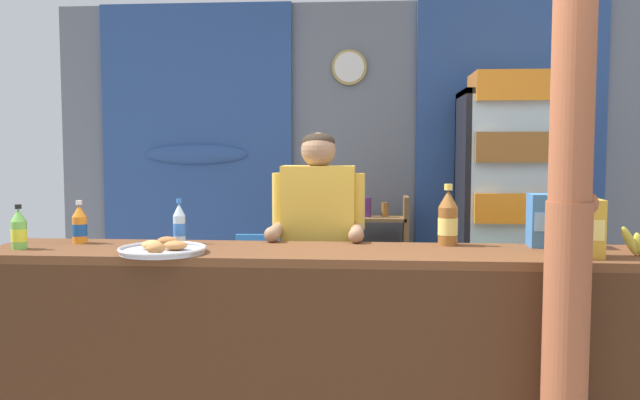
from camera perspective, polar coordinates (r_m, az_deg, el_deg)
back_wall_curtained at (r=5.29m, az=3.08°, el=2.91°), size 4.75×0.22×2.58m
stall_counter at (r=3.15m, az=1.72°, el=-11.42°), size 3.39×0.56×0.99m
timber_post at (r=2.84m, az=20.34°, el=-1.17°), size 0.20×0.18×2.52m
drink_fridge at (r=4.91m, az=15.45°, el=-0.33°), size 0.64×0.66×1.98m
bottle_shelf_rack at (r=5.05m, az=4.71°, el=-5.71°), size 0.48×0.28×1.11m
plastic_lawn_chair at (r=4.68m, az=-4.88°, el=-7.59°), size 0.44×0.44×0.86m
shopkeeper at (r=3.69m, az=-0.15°, el=-3.19°), size 0.51×0.42×1.55m
soda_bottle_iced_tea at (r=3.38m, az=10.77°, el=-1.62°), size 0.10×0.10×0.30m
soda_bottle_water at (r=3.47m, az=-11.82°, el=-2.04°), size 0.06×0.06×0.23m
soda_bottle_lime_soda at (r=3.51m, az=-24.12°, el=-2.34°), size 0.07×0.07×0.21m
soda_bottle_orange_soda at (r=3.61m, az=-19.67°, el=-2.01°), size 0.07×0.07×0.22m
snack_box_biscuit at (r=3.46m, az=18.96°, el=-1.65°), size 0.21×0.14×0.26m
snack_box_choco_powder at (r=3.18m, az=21.14°, el=-2.23°), size 0.18×0.16×0.26m
pastry_tray at (r=3.17m, az=-13.17°, el=-4.04°), size 0.40×0.40×0.07m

